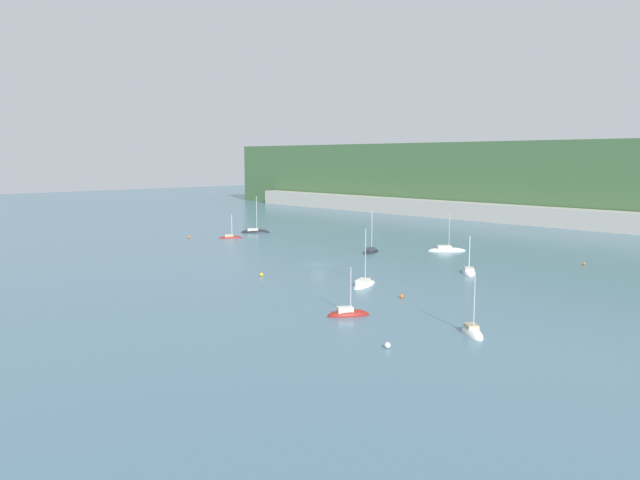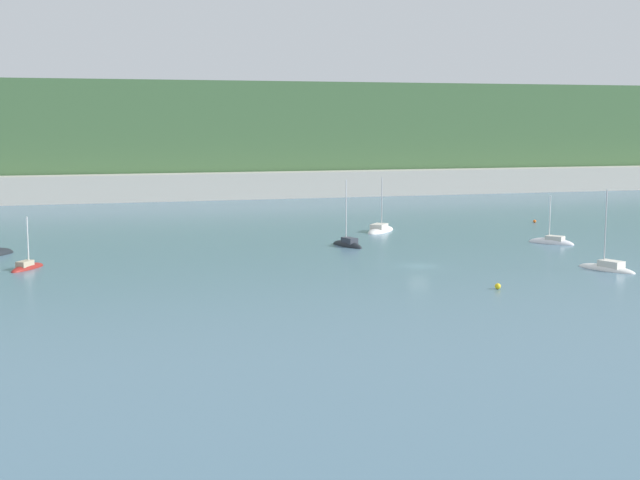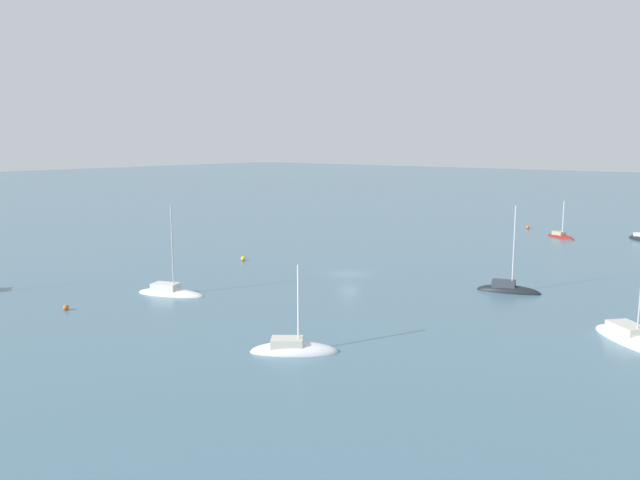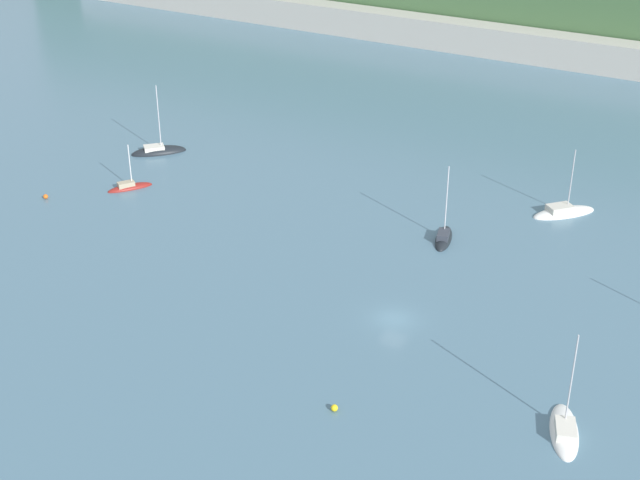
% 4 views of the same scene
% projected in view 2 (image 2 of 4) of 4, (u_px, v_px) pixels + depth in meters
% --- Properties ---
extents(ground_plane, '(600.00, 600.00, 0.00)m').
position_uv_depth(ground_plane, '(419.00, 266.00, 107.67)').
color(ground_plane, slate).
extents(hillside_ridge, '(324.56, 83.07, 26.50)m').
position_uv_depth(hillside_ridge, '(219.00, 136.00, 242.82)').
color(hillside_ridge, '#42663D').
rests_on(hillside_ridge, ground_plane).
extents(shore_town_strip, '(275.88, 6.00, 5.88)m').
position_uv_depth(shore_town_strip, '(253.00, 185.00, 201.29)').
color(shore_town_strip, '#B7B2A8').
rests_on(shore_town_strip, ground_plane).
extents(sailboat_0, '(5.96, 6.76, 7.65)m').
position_uv_depth(sailboat_0, '(552.00, 243.00, 127.76)').
color(sailboat_0, silver).
rests_on(sailboat_0, ground_plane).
extents(sailboat_1, '(4.61, 6.10, 6.83)m').
position_uv_depth(sailboat_1, '(27.00, 268.00, 105.68)').
color(sailboat_1, maroon).
rests_on(sailboat_1, ground_plane).
extents(sailboat_2, '(7.78, 8.48, 9.45)m').
position_uv_depth(sailboat_2, '(380.00, 231.00, 141.42)').
color(sailboat_2, white).
rests_on(sailboat_2, ground_plane).
extents(sailboat_3, '(4.98, 7.97, 10.12)m').
position_uv_depth(sailboat_3, '(607.00, 269.00, 105.01)').
color(sailboat_3, white).
rests_on(sailboat_3, ground_plane).
extents(sailboat_5, '(3.68, 6.93, 10.09)m').
position_uv_depth(sailboat_5, '(348.00, 245.00, 124.89)').
color(sailboat_5, black).
rests_on(sailboat_5, ground_plane).
extents(mooring_buoy_3, '(0.63, 0.63, 0.63)m').
position_uv_depth(mooring_buoy_3, '(498.00, 286.00, 92.95)').
color(mooring_buoy_3, yellow).
rests_on(mooring_buoy_3, ground_plane).
extents(mooring_buoy_4, '(0.55, 0.55, 0.55)m').
position_uv_depth(mooring_buoy_4, '(535.00, 221.00, 153.46)').
color(mooring_buoy_4, orange).
rests_on(mooring_buoy_4, ground_plane).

